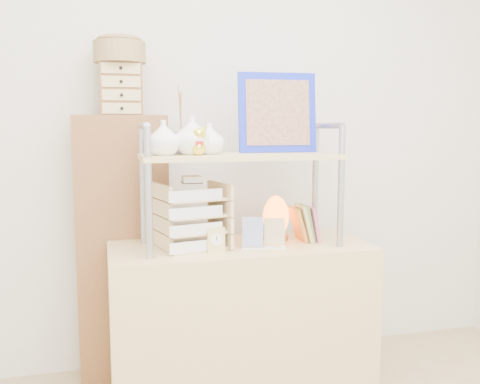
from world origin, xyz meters
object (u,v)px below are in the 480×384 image
object	(u,v)px
desk	(240,323)
salt_lamp	(276,217)
cabinet	(125,249)
letter_tray	(192,219)

from	to	relation	value
desk	salt_lamp	world-z (taller)	salt_lamp
desk	salt_lamp	xyz separation A→B (m)	(0.20, 0.07, 0.48)
cabinet	salt_lamp	bearing A→B (deg)	-17.67
letter_tray	salt_lamp	xyz separation A→B (m)	(0.42, 0.07, -0.02)
cabinet	salt_lamp	size ratio (longest dim) A/B	6.28
desk	letter_tray	size ratio (longest dim) A/B	3.66
desk	cabinet	xyz separation A→B (m)	(-0.51, 0.37, 0.30)
cabinet	letter_tray	world-z (taller)	cabinet
desk	cabinet	world-z (taller)	cabinet
cabinet	letter_tray	size ratio (longest dim) A/B	4.12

